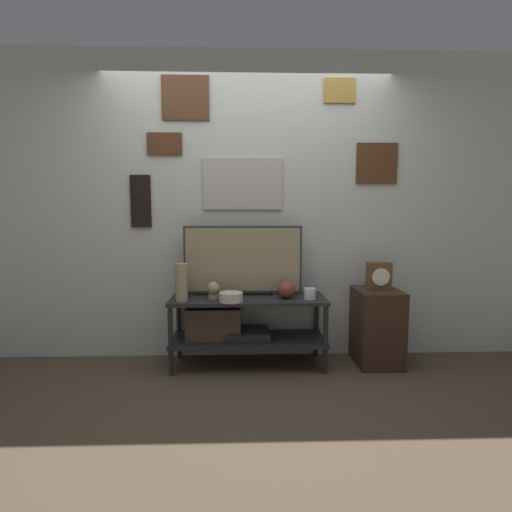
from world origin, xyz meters
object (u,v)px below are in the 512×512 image
object	(u,v)px
vase_tall_ceramic	(181,283)
vase_wide_bowl	(231,297)
decorative_bust	(214,290)
mantel_clock	(379,276)
vase_urn_stoneware	(181,286)
candle_jar	(310,294)
vase_round_glass	(286,290)
television	(243,260)

from	to	relation	value
vase_tall_ceramic	vase_wide_bowl	bearing A→B (deg)	-2.53
vase_tall_ceramic	decorative_bust	bearing A→B (deg)	18.22
mantel_clock	vase_wide_bowl	bearing A→B (deg)	-172.11
vase_urn_stoneware	vase_tall_ceramic	bearing A→B (deg)	-79.04
vase_tall_ceramic	candle_jar	bearing A→B (deg)	2.91
vase_round_glass	vase_urn_stoneware	bearing A→B (deg)	177.55
television	vase_round_glass	bearing A→B (deg)	-21.41
vase_tall_ceramic	vase_round_glass	size ratio (longest dim) A/B	2.13
vase_urn_stoneware	candle_jar	bearing A→B (deg)	-4.48
vase_urn_stoneware	vase_wide_bowl	bearing A→B (deg)	-20.12
vase_urn_stoneware	vase_wide_bowl	size ratio (longest dim) A/B	1.07
vase_round_glass	decorative_bust	bearing A→B (deg)	-178.37
vase_tall_ceramic	vase_round_glass	distance (m)	0.87
vase_tall_ceramic	decorative_bust	size ratio (longest dim) A/B	2.14
vase_tall_ceramic	decorative_bust	xyz separation A→B (m)	(0.25, 0.08, -0.08)
vase_urn_stoneware	decorative_bust	bearing A→B (deg)	-11.26
vase_urn_stoneware	vase_round_glass	bearing A→B (deg)	-2.45
vase_round_glass	candle_jar	xyz separation A→B (m)	(0.19, -0.05, -0.03)
vase_tall_ceramic	vase_round_glass	xyz separation A→B (m)	(0.86, 0.10, -0.08)
television	mantel_clock	bearing A→B (deg)	-4.17
television	vase_urn_stoneware	world-z (taller)	television
vase_round_glass	mantel_clock	world-z (taller)	mantel_clock
television	vase_urn_stoneware	size ratio (longest dim) A/B	4.95
vase_wide_bowl	vase_round_glass	bearing A→B (deg)	14.30
television	decorative_bust	bearing A→B (deg)	-146.92
vase_wide_bowl	mantel_clock	size ratio (longest dim) A/B	0.82
vase_round_glass	decorative_bust	distance (m)	0.61
decorative_bust	vase_wide_bowl	bearing A→B (deg)	-34.31
vase_wide_bowl	vase_round_glass	distance (m)	0.48
television	candle_jar	distance (m)	0.64
television	mantel_clock	distance (m)	1.17
vase_urn_stoneware	mantel_clock	world-z (taller)	mantel_clock
vase_wide_bowl	candle_jar	xyz separation A→B (m)	(0.65, 0.07, 0.01)
vase_tall_ceramic	vase_urn_stoneware	xyz separation A→B (m)	(-0.03, 0.14, -0.05)
vase_tall_ceramic	vase_wide_bowl	distance (m)	0.41
vase_wide_bowl	candle_jar	size ratio (longest dim) A/B	1.95
vase_urn_stoneware	vase_round_glass	xyz separation A→B (m)	(0.88, -0.04, -0.03)
vase_round_glass	decorative_bust	xyz separation A→B (m)	(-0.61, -0.02, 0.00)
candle_jar	decorative_bust	size ratio (longest dim) A/B	0.68
vase_wide_bowl	mantel_clock	distance (m)	1.28
decorative_bust	candle_jar	bearing A→B (deg)	-2.09
vase_wide_bowl	decorative_bust	xyz separation A→B (m)	(-0.15, 0.10, 0.04)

